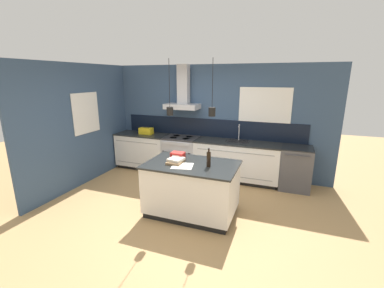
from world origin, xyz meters
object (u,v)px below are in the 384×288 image
object	(u,v)px
oven_range	(181,155)
dishwasher	(295,168)
bottle_on_island	(209,159)
red_supply_box	(178,156)
yellow_toolbox	(146,131)
book_stack	(176,161)

from	to	relation	value
oven_range	dishwasher	bearing A→B (deg)	0.09
bottle_on_island	red_supply_box	size ratio (longest dim) A/B	1.36
dishwasher	bottle_on_island	xyz separation A→B (m)	(-1.38, -1.78, 0.58)
yellow_toolbox	red_supply_box	bearing A→B (deg)	-45.41
book_stack	yellow_toolbox	world-z (taller)	yellow_toolbox
oven_range	bottle_on_island	world-z (taller)	bottle_on_island
dishwasher	yellow_toolbox	world-z (taller)	yellow_toolbox
oven_range	book_stack	bearing A→B (deg)	-69.79
oven_range	dishwasher	size ratio (longest dim) A/B	1.00
bottle_on_island	yellow_toolbox	distance (m)	2.83
book_stack	yellow_toolbox	size ratio (longest dim) A/B	0.98
bottle_on_island	red_supply_box	distance (m)	0.65
dishwasher	red_supply_box	world-z (taller)	red_supply_box
oven_range	red_supply_box	bearing A→B (deg)	-69.06
bottle_on_island	book_stack	xyz separation A→B (m)	(-0.57, -0.01, -0.09)
dishwasher	bottle_on_island	world-z (taller)	bottle_on_island
bottle_on_island	yellow_toolbox	world-z (taller)	bottle_on_island
bottle_on_island	book_stack	distance (m)	0.58
oven_range	book_stack	world-z (taller)	book_stack
red_supply_box	book_stack	bearing A→B (deg)	-75.96
bottle_on_island	red_supply_box	xyz separation A→B (m)	(-0.62, 0.19, -0.07)
bottle_on_island	red_supply_box	bearing A→B (deg)	163.32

